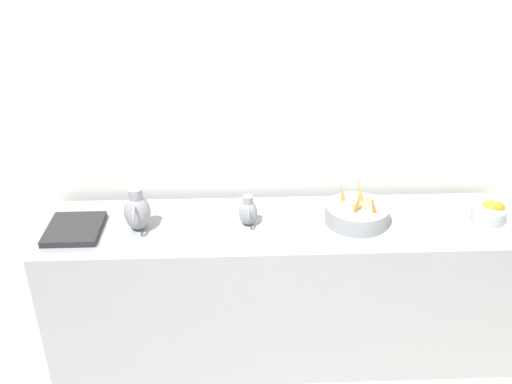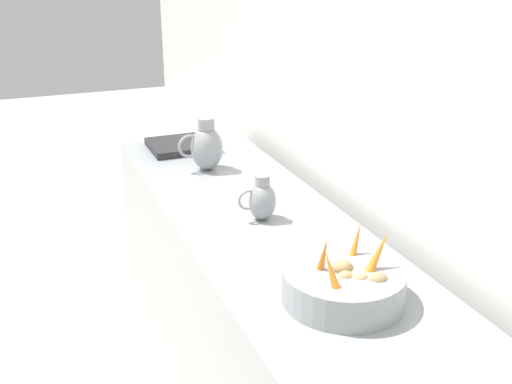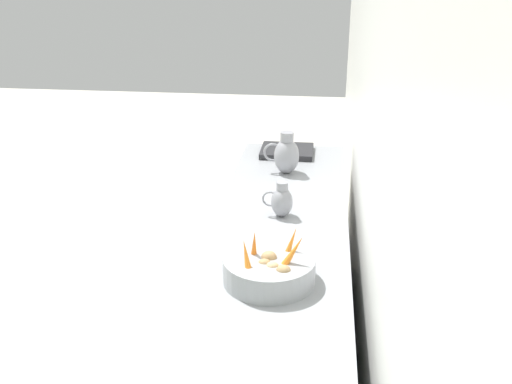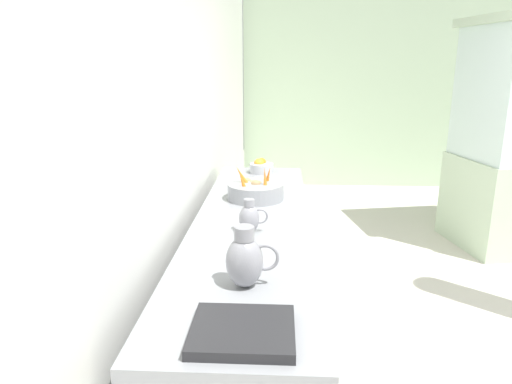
{
  "view_description": "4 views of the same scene",
  "coord_description": "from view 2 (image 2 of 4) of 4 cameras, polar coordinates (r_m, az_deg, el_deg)",
  "views": [
    {
      "loc": [
        1.29,
        -0.53,
        2.6
      ],
      "look_at": [
        -1.5,
        -0.41,
        1.15
      ],
      "focal_mm": 39.26,
      "sensor_mm": 36.0,
      "label": 1
    },
    {
      "loc": [
        -0.67,
        1.56,
        1.93
      ],
      "look_at": [
        -1.41,
        -0.28,
        1.13
      ],
      "focal_mm": 42.99,
      "sensor_mm": 36.0,
      "label": 2
    },
    {
      "loc": [
        -1.7,
        2.19,
        2.15
      ],
      "look_at": [
        -1.4,
        -0.3,
        1.13
      ],
      "focal_mm": 40.81,
      "sensor_mm": 36.0,
      "label": 3
    },
    {
      "loc": [
        -1.35,
        -2.79,
        1.8
      ],
      "look_at": [
        -1.49,
        -0.08,
        1.06
      ],
      "focal_mm": 32.82,
      "sensor_mm": 36.0,
      "label": 4
    }
  ],
  "objects": [
    {
      "name": "counter_sink_basin",
      "position": [
        3.25,
        -6.86,
        4.36
      ],
      "size": [
        0.34,
        0.3,
        0.04
      ],
      "primitive_type": "cube",
      "color": "#232326",
      "rests_on": "prep_counter"
    },
    {
      "name": "vegetable_colander",
      "position": [
        1.86,
        8.17,
        -8.45
      ],
      "size": [
        0.37,
        0.37,
        0.22
      ],
      "color": "gray",
      "rests_on": "prep_counter"
    },
    {
      "name": "prep_counter",
      "position": [
        2.46,
        2.46,
        -14.5
      ],
      "size": [
        0.66,
        2.8,
        0.94
      ],
      "primitive_type": "cube",
      "color": "gray",
      "rests_on": "ground_plane"
    },
    {
      "name": "tile_wall_left",
      "position": [
        1.87,
        22.15,
        6.99
      ],
      "size": [
        0.1,
        7.65,
        3.0
      ],
      "primitive_type": "cube",
      "color": "silver",
      "rests_on": "ground_plane"
    },
    {
      "name": "metal_pitcher_tall",
      "position": [
        2.9,
        -4.67,
        4.23
      ],
      "size": [
        0.21,
        0.15,
        0.25
      ],
      "color": "gray",
      "rests_on": "prep_counter"
    },
    {
      "name": "metal_pitcher_short",
      "position": [
        2.36,
        0.53,
        -0.72
      ],
      "size": [
        0.15,
        0.11,
        0.18
      ],
      "color": "gray",
      "rests_on": "prep_counter"
    }
  ]
}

